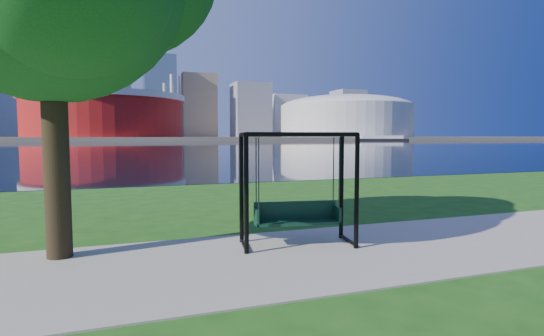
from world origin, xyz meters
name	(u,v)px	position (x,y,z in m)	size (l,w,h in m)	color
ground	(273,251)	(0.00, 0.00, 0.00)	(900.00, 900.00, 0.00)	#1E5114
path	(282,258)	(0.00, -0.50, 0.01)	(120.00, 4.00, 0.03)	#9E937F
river	(132,146)	(0.00, 102.00, 0.01)	(900.00, 180.00, 0.02)	black
far_bank	(124,138)	(0.00, 306.00, 1.00)	(900.00, 228.00, 2.00)	#937F60
stadium	(105,114)	(-10.00, 235.00, 14.23)	(83.00, 83.00, 32.00)	maroon
arena	(346,115)	(135.00, 235.00, 15.87)	(84.00, 84.00, 26.56)	beige
skyline	(116,90)	(-4.27, 319.39, 35.89)	(392.00, 66.00, 96.50)	gray
swing	(297,192)	(0.60, 0.23, 1.13)	(2.41, 1.35, 2.33)	black
barge	(381,138)	(129.84, 187.76, 1.26)	(28.66, 16.27, 2.78)	black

